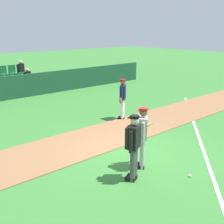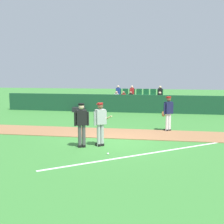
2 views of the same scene
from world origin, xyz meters
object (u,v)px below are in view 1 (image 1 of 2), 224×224
batter_grey_jersey (143,135)px  umpire_home_plate (133,144)px  baseball (190,176)px  runner_navy_jersey (123,98)px

batter_grey_jersey → umpire_home_plate: same height
umpire_home_plate → baseball: size_ratio=23.78×
umpire_home_plate → runner_navy_jersey: 5.21m
batter_grey_jersey → runner_navy_jersey: bearing=53.7°
batter_grey_jersey → baseball: size_ratio=23.78×
umpire_home_plate → baseball: 1.82m
umpire_home_plate → runner_navy_jersey: same height
umpire_home_plate → runner_navy_jersey: size_ratio=1.00×
batter_grey_jersey → runner_navy_jersey: 4.52m
umpire_home_plate → baseball: bearing=-36.2°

